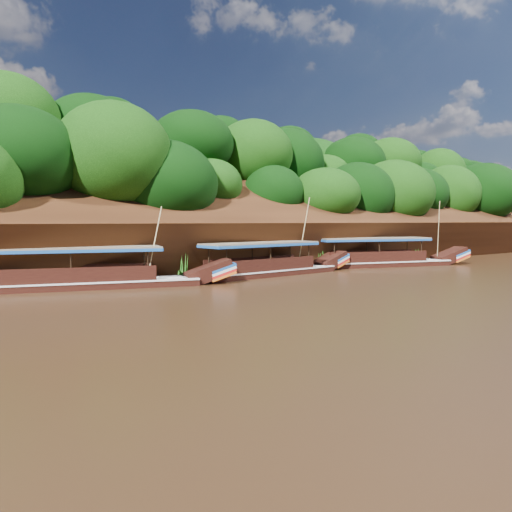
# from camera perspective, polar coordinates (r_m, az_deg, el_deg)

# --- Properties ---
(ground) EXTENTS (160.00, 160.00, 0.00)m
(ground) POSITION_cam_1_polar(r_m,az_deg,el_deg) (29.76, 9.28, -3.55)
(ground) COLOR black
(ground) RESTS_ON ground
(riverbank) EXTENTS (120.00, 30.06, 19.40)m
(riverbank) POSITION_cam_1_polar(r_m,az_deg,el_deg) (48.20, -10.47, 1.57)
(riverbank) COLOR black
(riverbank) RESTS_ON ground
(boat_0) EXTENTS (15.15, 6.46, 6.07)m
(boat_0) POSITION_cam_1_polar(r_m,az_deg,el_deg) (44.44, 14.90, -0.42)
(boat_0) COLOR black
(boat_0) RESTS_ON ground
(boat_1) EXTENTS (13.95, 3.12, 6.07)m
(boat_1) POSITION_cam_1_polar(r_m,az_deg,el_deg) (36.03, 2.32, -1.32)
(boat_1) COLOR black
(boat_1) RESTS_ON ground
(boat_2) EXTENTS (15.13, 6.45, 5.24)m
(boat_2) POSITION_cam_1_polar(r_m,az_deg,el_deg) (30.46, -17.32, -2.49)
(boat_2) COLOR black
(boat_2) RESTS_ON ground
(reeds) EXTENTS (51.70, 2.16, 2.14)m
(reeds) POSITION_cam_1_polar(r_m,az_deg,el_deg) (35.25, -5.71, -0.90)
(reeds) COLOR #2B731C
(reeds) RESTS_ON ground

